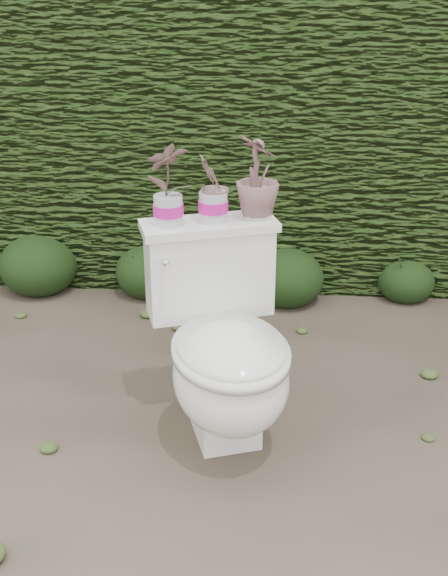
# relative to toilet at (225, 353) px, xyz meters

# --- Properties ---
(ground) EXTENTS (60.00, 60.00, 0.00)m
(ground) POSITION_rel_toilet_xyz_m (-0.13, 0.17, -0.36)
(ground) COLOR brown
(ground) RESTS_ON ground
(hedge) EXTENTS (8.00, 1.00, 1.60)m
(hedge) POSITION_rel_toilet_xyz_m (-0.13, 1.77, 0.44)
(hedge) COLOR #304A18
(hedge) RESTS_ON ground
(toilet) EXTENTS (0.64, 0.78, 0.78)m
(toilet) POSITION_rel_toilet_xyz_m (0.00, 0.00, 0.00)
(toilet) COLOR white
(toilet) RESTS_ON ground
(potted_plant_left) EXTENTS (0.19, 0.17, 0.29)m
(potted_plant_left) POSITION_rel_toilet_xyz_m (-0.22, 0.18, 0.57)
(potted_plant_left) COLOR #266A21
(potted_plant_left) RESTS_ON toilet
(potted_plant_center) EXTENTS (0.14, 0.16, 0.24)m
(potted_plant_center) POSITION_rel_toilet_xyz_m (-0.06, 0.23, 0.54)
(potted_plant_center) COLOR #266A21
(potted_plant_center) RESTS_ON toilet
(potted_plant_right) EXTENTS (0.23, 0.23, 0.29)m
(potted_plant_right) POSITION_rel_toilet_xyz_m (0.10, 0.28, 0.57)
(potted_plant_right) COLOR #266A21
(potted_plant_right) RESTS_ON toilet
(liriope_clump_2) EXTENTS (0.42, 0.42, 0.34)m
(liriope_clump_2) POSITION_rel_toilet_xyz_m (-1.09, 1.26, -0.19)
(liriope_clump_2) COLOR #1C3111
(liriope_clump_2) RESTS_ON ground
(liriope_clump_3) EXTENTS (0.37, 0.37, 0.29)m
(liriope_clump_3) POSITION_rel_toilet_xyz_m (-0.49, 1.26, -0.21)
(liriope_clump_3) COLOR #1C3111
(liriope_clump_3) RESTS_ON ground
(liriope_clump_4) EXTENTS (0.39, 0.39, 0.31)m
(liriope_clump_4) POSITION_rel_toilet_xyz_m (0.25, 1.21, -0.20)
(liriope_clump_4) COLOR #1C3111
(liriope_clump_4) RESTS_ON ground
(liriope_clump_5) EXTENTS (0.30, 0.30, 0.24)m
(liriope_clump_5) POSITION_rel_toilet_xyz_m (0.88, 1.29, -0.23)
(liriope_clump_5) COLOR #1C3111
(liriope_clump_5) RESTS_ON ground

